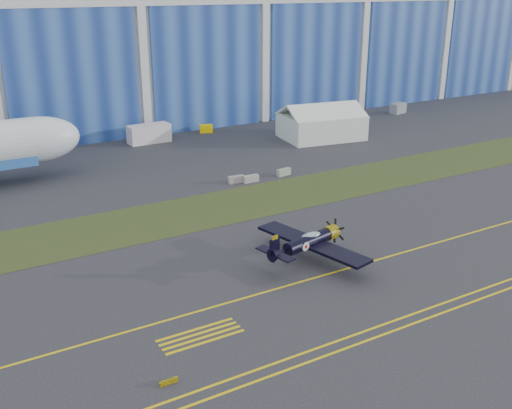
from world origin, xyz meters
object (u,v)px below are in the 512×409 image
tug (206,129)px  tent (321,120)px  shipping_container (149,134)px  warbird (308,242)px

tug → tent: bearing=-19.4°
tug → shipping_container: bearing=-148.0°
warbird → shipping_container: 47.43m
shipping_container → tug: bearing=7.0°
shipping_container → tug: 10.74m
warbird → tent: size_ratio=1.00×
tent → tug: size_ratio=6.32×
tent → tug: 19.17m
shipping_container → tent: bearing=-26.3°
warbird → tug: bearing=61.7°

